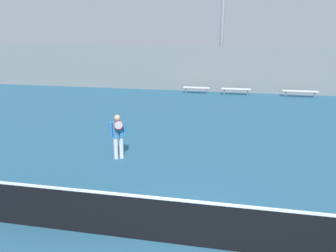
# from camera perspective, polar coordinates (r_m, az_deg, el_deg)

# --- Properties ---
(ground_plane) EXTENTS (100.00, 100.00, 0.00)m
(ground_plane) POSITION_cam_1_polar(r_m,az_deg,el_deg) (7.15, 3.43, -20.01)
(ground_plane) COLOR #285B7A
(tennis_net) EXTENTS (11.55, 0.09, 1.04)m
(tennis_net) POSITION_cam_1_polar(r_m,az_deg,el_deg) (6.85, 3.51, -16.46)
(tennis_net) COLOR black
(tennis_net) RESTS_ON ground_plane
(tennis_player) EXTENTS (0.52, 0.50, 1.53)m
(tennis_player) POSITION_cam_1_polar(r_m,az_deg,el_deg) (11.05, -8.70, -1.47)
(tennis_player) COLOR silver
(tennis_player) RESTS_ON ground_plane
(bench_courtside_near) EXTENTS (2.17, 0.40, 0.43)m
(bench_courtside_near) POSITION_cam_1_polar(r_m,az_deg,el_deg) (22.52, 22.04, 5.62)
(bench_courtside_near) COLOR white
(bench_courtside_near) RESTS_ON ground_plane
(bench_courtside_far) EXTENTS (1.88, 0.40, 0.43)m
(bench_courtside_far) POSITION_cam_1_polar(r_m,az_deg,el_deg) (22.12, 11.75, 6.30)
(bench_courtside_far) COLOR white
(bench_courtside_far) RESTS_ON ground_plane
(bench_by_gate) EXTENTS (1.77, 0.40, 0.43)m
(bench_by_gate) POSITION_cam_1_polar(r_m,az_deg,el_deg) (22.24, 4.97, 6.64)
(bench_by_gate) COLOR white
(bench_by_gate) RESTS_ON ground_plane
(light_pole_far_right) EXTENTS (0.90, 0.60, 9.51)m
(light_pole_far_right) POSITION_cam_1_polar(r_m,az_deg,el_deg) (23.44, 9.56, 19.73)
(light_pole_far_right) COLOR #939399
(light_pole_far_right) RESTS_ON ground_plane
(back_fence) EXTENTS (35.88, 0.06, 3.08)m
(back_fence) POSITION_cam_1_polar(r_m,az_deg,el_deg) (22.85, 9.42, 9.68)
(back_fence) COLOR gray
(back_fence) RESTS_ON ground_plane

